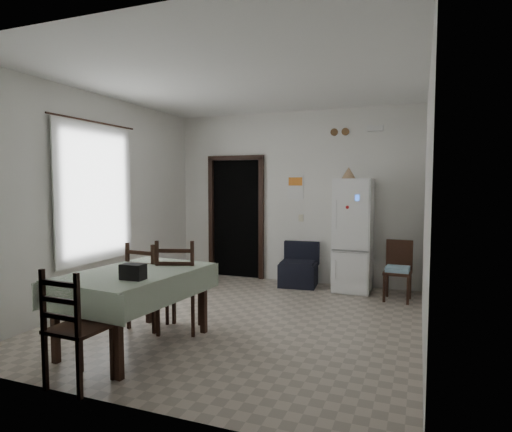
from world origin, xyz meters
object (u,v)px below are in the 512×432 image
object	(u,v)px
dining_chair_near_head	(79,326)
dining_chair_far_right	(179,285)
navy_seat	(298,264)
dining_table	(136,309)
corner_chair	(398,271)
fridge	(353,235)
dining_chair_far_left	(151,284)

from	to	relation	value
dining_chair_near_head	dining_chair_far_right	bearing A→B (deg)	-90.52
navy_seat	dining_table	xyz separation A→B (m)	(-0.85, -3.15, 0.04)
navy_seat	corner_chair	distance (m)	1.61
fridge	dining_chair_far_left	bearing A→B (deg)	-127.22
dining_chair_near_head	corner_chair	bearing A→B (deg)	-120.11
dining_table	dining_chair_far_left	distance (m)	0.64
navy_seat	dining_chair_far_left	xyz separation A→B (m)	(-1.08, -2.56, 0.15)
dining_table	dining_chair_near_head	world-z (taller)	dining_chair_near_head
fridge	dining_chair_far_right	world-z (taller)	fridge
dining_chair_far_right	dining_chair_near_head	world-z (taller)	dining_chair_far_right
dining_chair_far_left	dining_chair_near_head	bearing A→B (deg)	106.75
fridge	dining_table	bearing A→B (deg)	-118.70
dining_chair_far_right	dining_chair_near_head	size ratio (longest dim) A/B	1.06
fridge	dining_chair_far_right	xyz separation A→B (m)	(-1.57, -2.57, -0.35)
fridge	dining_chair_near_head	size ratio (longest dim) A/B	1.76
fridge	dining_table	world-z (taller)	fridge
fridge	dining_table	size ratio (longest dim) A/B	1.16
corner_chair	dining_chair_near_head	bearing A→B (deg)	-118.89
navy_seat	dining_chair_far_right	size ratio (longest dim) A/B	0.67
fridge	dining_table	distance (m)	3.63
navy_seat	corner_chair	size ratio (longest dim) A/B	0.83
dining_table	dining_chair_far_right	distance (m)	0.61
navy_seat	dining_chair_near_head	bearing A→B (deg)	-106.34
dining_table	dining_chair_near_head	distance (m)	0.89
fridge	navy_seat	distance (m)	1.02
corner_chair	dining_table	size ratio (longest dim) A/B	0.57
navy_seat	dining_chair_near_head	size ratio (longest dim) A/B	0.71
fridge	corner_chair	distance (m)	0.89
dining_chair_far_right	dining_chair_near_head	bearing A→B (deg)	69.15
navy_seat	dining_chair_far_right	world-z (taller)	dining_chair_far_right
fridge	dining_chair_far_right	distance (m)	3.04
dining_table	dining_chair_far_right	world-z (taller)	dining_chair_far_right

